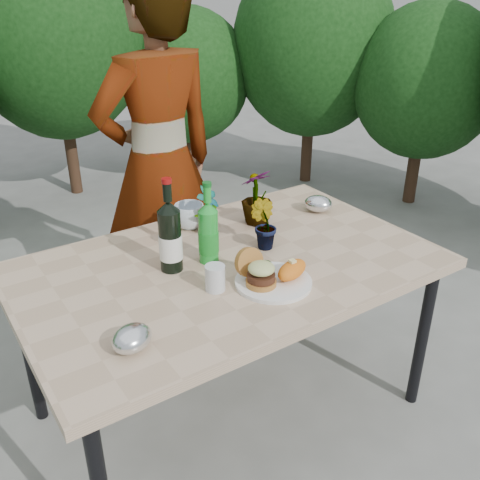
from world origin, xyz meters
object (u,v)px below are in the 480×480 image
person (160,166)px  dinner_plate (273,282)px  wine_bottle (170,237)px  patio_table (229,275)px

person → dinner_plate: bearing=83.1°
person → wine_bottle: bearing=62.2°
person → patio_table: bearing=78.8°
wine_bottle → person: person is taller
patio_table → dinner_plate: dinner_plate is taller
dinner_plate → wine_bottle: (-0.25, 0.30, 0.13)m
wine_bottle → person: (0.30, 0.69, 0.03)m
dinner_plate → person: bearing=87.6°
dinner_plate → wine_bottle: 0.41m
dinner_plate → person: (0.04, 0.99, 0.15)m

